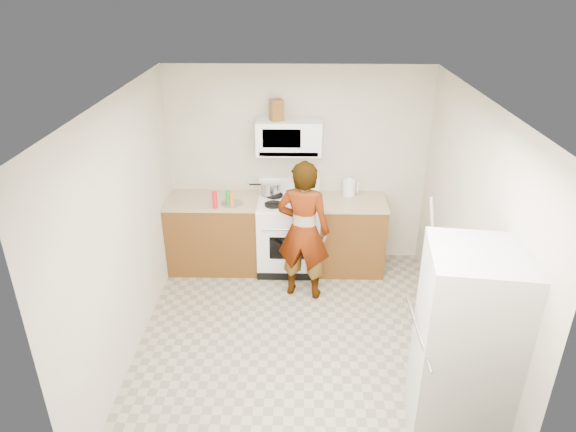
{
  "coord_description": "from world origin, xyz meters",
  "views": [
    {
      "loc": [
        0.03,
        -4.23,
        3.46
      ],
      "look_at": [
        -0.09,
        0.55,
        1.17
      ],
      "focal_mm": 32.0,
      "sensor_mm": 36.0,
      "label": 1
    }
  ],
  "objects_px": {
    "kettle": "(349,187)",
    "saucepan": "(271,188)",
    "gas_range": "(289,233)",
    "microwave": "(289,136)",
    "person": "(303,231)",
    "fridge": "(464,349)"
  },
  "relations": [
    {
      "from": "gas_range",
      "to": "fridge",
      "type": "bearing_deg",
      "value": -61.61
    },
    {
      "from": "person",
      "to": "saucepan",
      "type": "xyz_separation_m",
      "value": [
        -0.41,
        0.79,
        0.19
      ]
    },
    {
      "from": "saucepan",
      "to": "microwave",
      "type": "bearing_deg",
      "value": -13.14
    },
    {
      "from": "gas_range",
      "to": "fridge",
      "type": "xyz_separation_m",
      "value": [
        1.4,
        -2.59,
        0.36
      ]
    },
    {
      "from": "gas_range",
      "to": "fridge",
      "type": "height_order",
      "value": "fridge"
    },
    {
      "from": "fridge",
      "to": "saucepan",
      "type": "height_order",
      "value": "fridge"
    },
    {
      "from": "kettle",
      "to": "saucepan",
      "type": "distance_m",
      "value": 0.97
    },
    {
      "from": "saucepan",
      "to": "kettle",
      "type": "bearing_deg",
      "value": 0.5
    },
    {
      "from": "microwave",
      "to": "person",
      "type": "xyz_separation_m",
      "value": [
        0.18,
        -0.73,
        -0.87
      ]
    },
    {
      "from": "microwave",
      "to": "saucepan",
      "type": "bearing_deg",
      "value": 166.86
    },
    {
      "from": "gas_range",
      "to": "kettle",
      "type": "xyz_separation_m",
      "value": [
        0.74,
        0.19,
        0.55
      ]
    },
    {
      "from": "person",
      "to": "kettle",
      "type": "relative_size",
      "value": 8.59
    },
    {
      "from": "microwave",
      "to": "gas_range",
      "type": "bearing_deg",
      "value": -90.0
    },
    {
      "from": "person",
      "to": "microwave",
      "type": "bearing_deg",
      "value": -63.54
    },
    {
      "from": "gas_range",
      "to": "microwave",
      "type": "relative_size",
      "value": 1.49
    },
    {
      "from": "person",
      "to": "kettle",
      "type": "xyz_separation_m",
      "value": [
        0.57,
        0.79,
        0.2
      ]
    },
    {
      "from": "microwave",
      "to": "kettle",
      "type": "relative_size",
      "value": 3.94
    },
    {
      "from": "gas_range",
      "to": "person",
      "type": "xyz_separation_m",
      "value": [
        0.18,
        -0.6,
        0.34
      ]
    },
    {
      "from": "kettle",
      "to": "saucepan",
      "type": "bearing_deg",
      "value": -172.63
    },
    {
      "from": "gas_range",
      "to": "saucepan",
      "type": "height_order",
      "value": "gas_range"
    },
    {
      "from": "gas_range",
      "to": "saucepan",
      "type": "xyz_separation_m",
      "value": [
        -0.23,
        0.18,
        0.54
      ]
    },
    {
      "from": "person",
      "to": "kettle",
      "type": "height_order",
      "value": "person"
    }
  ]
}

